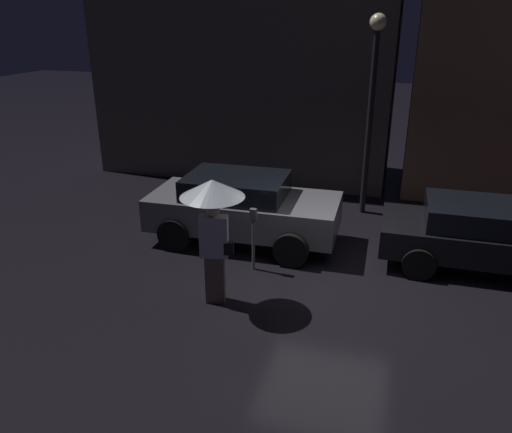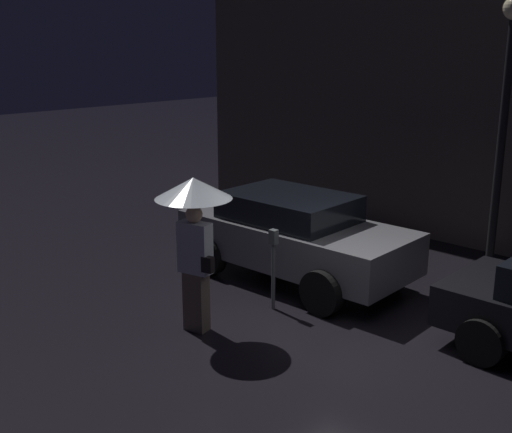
# 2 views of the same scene
# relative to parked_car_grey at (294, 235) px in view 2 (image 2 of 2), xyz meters

# --- Properties ---
(ground_plane) EXTENTS (60.00, 60.00, 0.00)m
(ground_plane) POSITION_rel_parked_car_grey_xyz_m (2.13, -1.31, -0.79)
(ground_plane) COLOR black
(parked_car_grey) EXTENTS (4.07, 1.95, 1.48)m
(parked_car_grey) POSITION_rel_parked_car_grey_xyz_m (0.00, 0.00, 0.00)
(parked_car_grey) COLOR slate
(parked_car_grey) RESTS_ON ground
(pedestrian_with_umbrella) EXTENTS (1.05, 1.05, 2.21)m
(pedestrian_with_umbrella) POSITION_rel_parked_car_grey_xyz_m (0.33, -2.49, 0.91)
(pedestrian_with_umbrella) COLOR #66564C
(pedestrian_with_umbrella) RESTS_ON ground
(parking_meter) EXTENTS (0.12, 0.10, 1.26)m
(parking_meter) POSITION_rel_parked_car_grey_xyz_m (0.61, -1.20, -0.01)
(parking_meter) COLOR #4C5154
(parking_meter) RESTS_ON ground
(street_lamp_near) EXTENTS (0.37, 0.37, 4.65)m
(street_lamp_near) POSITION_rel_parked_car_grey_xyz_m (2.35, 2.49, 2.23)
(street_lamp_near) COLOR black
(street_lamp_near) RESTS_ON ground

